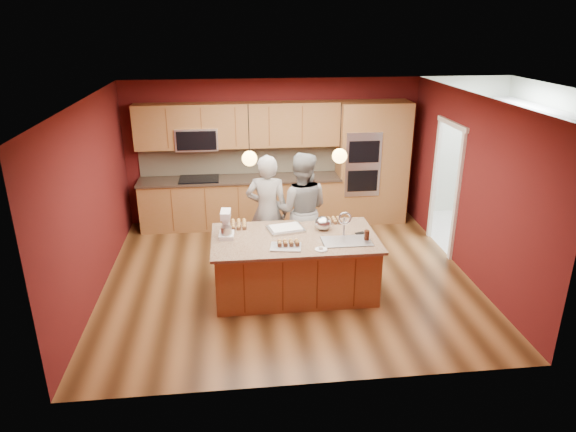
{
  "coord_description": "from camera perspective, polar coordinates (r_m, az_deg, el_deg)",
  "views": [
    {
      "loc": [
        -0.79,
        -6.98,
        3.71
      ],
      "look_at": [
        -0.01,
        -0.1,
        1.03
      ],
      "focal_mm": 32.0,
      "sensor_mm": 36.0,
      "label": 1
    }
  ],
  "objects": [
    {
      "name": "tumbler",
      "position": [
        7.14,
        8.74,
        -2.13
      ],
      "size": [
        0.07,
        0.07,
        0.14
      ],
      "primitive_type": "cylinder",
      "color": "#36170C",
      "rests_on": "island"
    },
    {
      "name": "person_left",
      "position": [
        7.96,
        -2.31,
        0.48
      ],
      "size": [
        0.73,
        0.54,
        1.81
      ],
      "primitive_type": "imported",
      "rotation": [
        0.0,
        0.0,
        2.96
      ],
      "color": "black",
      "rests_on": "floor"
    },
    {
      "name": "mixing_bowl",
      "position": [
        7.41,
        3.91,
        -0.82
      ],
      "size": [
        0.24,
        0.24,
        0.21
      ],
      "primitive_type": "ellipsoid",
      "color": "silver",
      "rests_on": "island"
    },
    {
      "name": "dryer",
      "position": [
        10.4,
        22.47,
        1.5
      ],
      "size": [
        0.8,
        0.81,
        1.01
      ],
      "primitive_type": "cube",
      "rotation": [
        0.0,
        0.0,
        -0.32
      ],
      "color": "white",
      "rests_on": "floor"
    },
    {
      "name": "ceiling",
      "position": [
        7.1,
        0.0,
        12.94
      ],
      "size": [
        5.5,
        5.5,
        0.0
      ],
      "primitive_type": "plane",
      "rotation": [
        3.14,
        0.0,
        0.0
      ],
      "color": "silver",
      "rests_on": "ground"
    },
    {
      "name": "cupcakes_rack",
      "position": [
        6.88,
        0.02,
        -2.96
      ],
      "size": [
        0.31,
        0.16,
        0.07
      ],
      "primitive_type": null,
      "color": "#B78849",
      "rests_on": "island"
    },
    {
      "name": "sheet_cake",
      "position": [
        7.41,
        -0.25,
        -1.4
      ],
      "size": [
        0.57,
        0.47,
        0.05
      ],
      "rotation": [
        0.0,
        0.0,
        0.21
      ],
      "color": "silver",
      "rests_on": "island"
    },
    {
      "name": "stand_mixer",
      "position": [
        7.17,
        -6.89,
        -1.09
      ],
      "size": [
        0.22,
        0.3,
        0.39
      ],
      "rotation": [
        0.0,
        0.0,
        -0.06
      ],
      "color": "white",
      "rests_on": "island"
    },
    {
      "name": "cabinet_run",
      "position": [
        9.63,
        -5.54,
        4.58
      ],
      "size": [
        3.74,
        0.64,
        2.3
      ],
      "color": "olive",
      "rests_on": "floor"
    },
    {
      "name": "laundry_room",
      "position": [
        9.82,
        25.55,
        8.77
      ],
      "size": [
        2.6,
        2.7,
        2.7
      ],
      "color": "silver",
      "rests_on": "ground"
    },
    {
      "name": "wall_back",
      "position": [
        9.81,
        -1.65,
        7.19
      ],
      "size": [
        5.5,
        0.0,
        5.5
      ],
      "primitive_type": "plane",
      "rotation": [
        1.57,
        0.0,
        0.0
      ],
      "color": "#521313",
      "rests_on": "ground"
    },
    {
      "name": "plate",
      "position": [
        6.8,
        3.68,
        -3.74
      ],
      "size": [
        0.16,
        0.16,
        0.01
      ],
      "primitive_type": "cylinder",
      "color": "silver",
      "rests_on": "island"
    },
    {
      "name": "wall_left",
      "position": [
        7.63,
        -20.99,
        1.65
      ],
      "size": [
        0.0,
        5.0,
        5.0
      ],
      "primitive_type": "plane",
      "rotation": [
        1.57,
        0.0,
        1.57
      ],
      "color": "#521313",
      "rests_on": "ground"
    },
    {
      "name": "wall_right",
      "position": [
        8.18,
        19.55,
        3.1
      ],
      "size": [
        0.0,
        5.0,
        5.0
      ],
      "primitive_type": "plane",
      "rotation": [
        1.57,
        0.0,
        -1.57
      ],
      "color": "#521313",
      "rests_on": "ground"
    },
    {
      "name": "cooling_rack",
      "position": [
        6.85,
        -0.25,
        -3.45
      ],
      "size": [
        0.45,
        0.36,
        0.02
      ],
      "primitive_type": "cube",
      "rotation": [
        0.0,
        0.0,
        -0.17
      ],
      "color": "silver",
      "rests_on": "island"
    },
    {
      "name": "phone",
      "position": [
        7.36,
        8.0,
        -1.89
      ],
      "size": [
        0.15,
        0.12,
        0.01
      ],
      "primitive_type": "cube",
      "rotation": [
        0.0,
        0.0,
        0.35
      ],
      "color": "black",
      "rests_on": "island"
    },
    {
      "name": "washer",
      "position": [
        9.82,
        24.71,
        -0.11
      ],
      "size": [
        0.71,
        0.72,
        0.96
      ],
      "primitive_type": "cube",
      "rotation": [
        0.0,
        0.0,
        0.21
      ],
      "color": "white",
      "rests_on": "floor"
    },
    {
      "name": "cupcakes_right",
      "position": [
        7.71,
        5.14,
        -0.47
      ],
      "size": [
        0.22,
        0.22,
        0.07
      ],
      "primitive_type": null,
      "color": "#B78849",
      "rests_on": "island"
    },
    {
      "name": "person_right",
      "position": [
        8.01,
        1.46,
        0.69
      ],
      "size": [
        1.01,
        0.86,
        1.83
      ],
      "primitive_type": "imported",
      "rotation": [
        0.0,
        0.0,
        2.94
      ],
      "color": "slate",
      "rests_on": "floor"
    },
    {
      "name": "pendant_left",
      "position": [
        6.76,
        -4.3,
        6.43
      ],
      "size": [
        0.2,
        0.2,
        0.8
      ],
      "color": "black",
      "rests_on": "ceiling"
    },
    {
      "name": "pendant_right",
      "position": [
        6.9,
        5.76,
        6.7
      ],
      "size": [
        0.2,
        0.2,
        0.8
      ],
      "color": "black",
      "rests_on": "ceiling"
    },
    {
      "name": "oven_column",
      "position": [
        9.89,
        9.29,
        5.85
      ],
      "size": [
        1.3,
        0.62,
        2.3
      ],
      "color": "olive",
      "rests_on": "floor"
    },
    {
      "name": "floor",
      "position": [
        7.95,
        0.0,
        -6.7
      ],
      "size": [
        5.5,
        5.5,
        0.0
      ],
      "primitive_type": "plane",
      "color": "#412812",
      "rests_on": "ground"
    },
    {
      "name": "wall_front",
      "position": [
        5.13,
        3.16,
        -6.33
      ],
      "size": [
        5.5,
        0.0,
        5.5
      ],
      "primitive_type": "plane",
      "rotation": [
        -1.57,
        0.0,
        0.0
      ],
      "color": "#521313",
      "rests_on": "ground"
    },
    {
      "name": "cupcakes_left",
      "position": [
        7.55,
        -5.5,
        -0.92
      ],
      "size": [
        0.24,
        0.33,
        0.07
      ],
      "primitive_type": null,
      "color": "#B78849",
      "rests_on": "island"
    },
    {
      "name": "island",
      "position": [
        7.35,
        0.85,
        -5.33
      ],
      "size": [
        2.31,
        1.3,
        1.23
      ],
      "color": "olive",
      "rests_on": "floor"
    },
    {
      "name": "doorway_trim",
      "position": [
        8.95,
        17.07,
        2.87
      ],
      "size": [
        0.08,
        1.11,
        2.2
      ],
      "primitive_type": null,
      "color": "white",
      "rests_on": "wall_right"
    }
  ]
}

